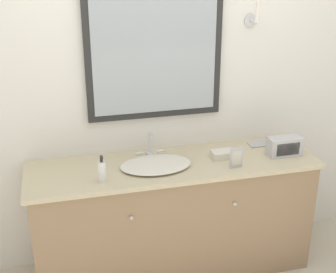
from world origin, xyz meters
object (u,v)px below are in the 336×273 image
(appliance_box, at_px, (285,146))
(soap_bottle, at_px, (102,171))
(picture_frame, at_px, (236,158))
(sink_basin, at_px, (155,164))

(appliance_box, bearing_deg, soap_bottle, -176.47)
(picture_frame, bearing_deg, soap_bottle, 178.53)
(sink_basin, bearing_deg, soap_bottle, -161.32)
(appliance_box, distance_m, picture_frame, 0.42)
(picture_frame, bearing_deg, appliance_box, 14.20)
(soap_bottle, bearing_deg, appliance_box, 3.53)
(sink_basin, distance_m, soap_bottle, 0.40)
(soap_bottle, xyz_separation_m, picture_frame, (0.89, -0.02, -0.00))
(soap_bottle, distance_m, appliance_box, 1.30)
(appliance_box, xyz_separation_m, picture_frame, (-0.41, -0.10, 0.00))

